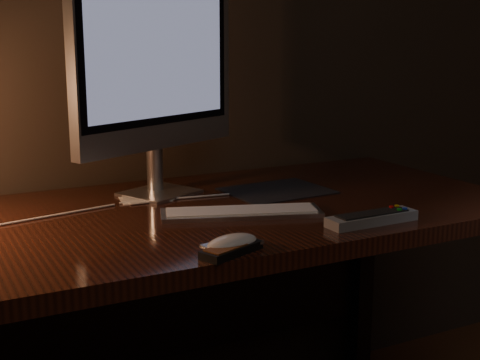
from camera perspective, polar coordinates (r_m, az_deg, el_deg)
name	(u,v)px	position (r m, az deg, el deg)	size (l,w,h in m)	color
desk	(191,252)	(1.72, -4.22, -6.11)	(1.60, 0.75, 0.75)	#33140B
monitor	(157,66)	(1.73, -7.11, 9.61)	(0.50, 0.26, 0.57)	silver
keyboard	(241,212)	(1.56, 0.11, -2.76)	(0.38, 0.10, 0.01)	silver
mousepad	(277,191)	(1.80, 3.18, -0.92)	(0.27, 0.21, 0.00)	black
mouse	(232,245)	(1.31, -0.67, -5.57)	(0.11, 0.06, 0.02)	white
media_remote	(231,249)	(1.29, -0.74, -5.94)	(0.14, 0.09, 0.02)	black
tv_remote	(372,218)	(1.52, 11.19, -3.20)	(0.22, 0.06, 0.03)	gray
papers	(145,198)	(1.73, -8.08, -1.56)	(0.13, 0.08, 0.01)	white
cable	(120,207)	(1.65, -10.23, -2.32)	(0.01, 0.01, 0.60)	white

